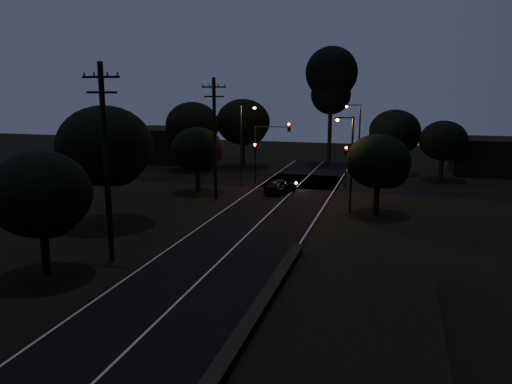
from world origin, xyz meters
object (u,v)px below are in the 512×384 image
Objects in this scene: utility_pole_far at (215,136)px; streetlight_b at (357,137)px; streetlight_a at (243,140)px; utility_pole_mid at (106,160)px; streetlight_c at (350,158)px; signal_left at (255,156)px; signal_mast at (271,141)px; signal_right at (346,159)px; car at (281,186)px; tall_pine at (331,80)px.

utility_pole_far is 1.31× the size of streetlight_b.
streetlight_a is at bearing -150.52° from streetlight_b.
utility_pole_mid is 19.15m from streetlight_c.
signal_mast reaches higher than signal_left.
utility_pole_far is at bearing -111.11° from signal_mast.
signal_left is 9.20m from signal_right.
streetlight_a reaches higher than streetlight_c.
streetlight_b is at bearing 46.70° from utility_pole_far.
streetlight_b is at bearing 25.99° from signal_mast.
streetlight_b is (8.22, 4.01, 0.30)m from signal_mast.
streetlight_b reaches higher than signal_right.
car is at bearing -27.73° from streetlight_a.
tall_pine is 1.84× the size of streetlight_a.
signal_left is 1.00× the size of signal_right.
tall_pine is 3.59× the size of signal_left.
signal_mast reaches higher than car.
streetlight_a is 6.34m from car.
streetlight_b reaches higher than signal_left.
tall_pine reaches higher than streetlight_b.
signal_left is at bearing -157.95° from streetlight_b.
car is (-1.91, -19.31, -9.92)m from tall_pine.
utility_pole_far reaches higher than signal_mast.
streetlight_a is 12.19m from streetlight_b.
car is (2.00, -4.30, -3.65)m from signal_mast.
utility_pole_far is 16.51m from streetlight_b.
utility_pole_far is at bearing -133.30° from streetlight_b.
streetlight_b is 1.07× the size of streetlight_c.
streetlight_a and streetlight_b have the same top height.
signal_mast is at bearing -47.71° from car.
car is at bearing 76.19° from utility_pole_mid.
streetlight_a is at bearing 144.31° from streetlight_c.
utility_pole_far reaches higher than signal_left.
signal_mast is 5.98m from car.
signal_right is at bearing -0.03° from signal_mast.
utility_pole_mid is at bearing -90.00° from utility_pole_far.
streetlight_c is (11.83, -2.00, -1.13)m from utility_pole_far.
streetlight_c is at bearing -9.60° from utility_pole_far.
streetlight_c is at bearing -48.81° from signal_mast.
streetlight_b is 14.01m from streetlight_c.
streetlight_c is 9.55m from car.
streetlight_a is at bearing -10.38° from car.
tall_pine is at bearing 69.64° from streetlight_a.
utility_pole_far is (0.00, 17.00, -0.25)m from utility_pole_mid.
streetlight_c reaches higher than signal_mast.
signal_right is at bearing 0.00° from signal_left.
streetlight_a reaches higher than signal_mast.
streetlight_c is at bearing -35.69° from streetlight_a.
utility_pole_far is 1.40× the size of streetlight_c.
streetlight_b is (11.31, 12.00, -0.85)m from utility_pole_far.
streetlight_c reaches higher than signal_left.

